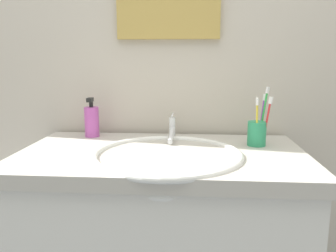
# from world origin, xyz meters

# --- Properties ---
(tiled_wall_back) EXTENTS (2.16, 0.04, 2.40)m
(tiled_wall_back) POSITION_xyz_m (0.00, 0.32, 1.20)
(tiled_wall_back) COLOR beige
(tiled_wall_back) RESTS_ON ground
(sink_basin) EXTENTS (0.49, 0.49, 0.13)m
(sink_basin) POSITION_xyz_m (0.02, -0.05, 0.87)
(sink_basin) COLOR white
(sink_basin) RESTS_ON vanity_counter
(faucet) EXTENTS (0.02, 0.17, 0.09)m
(faucet) POSITION_xyz_m (0.02, 0.18, 0.95)
(faucet) COLOR silver
(faucet) RESTS_ON sink_basin
(toothbrush_cup) EXTENTS (0.07, 0.07, 0.09)m
(toothbrush_cup) POSITION_xyz_m (0.33, 0.10, 0.96)
(toothbrush_cup) COLOR #2D9966
(toothbrush_cup) RESTS_ON vanity_counter
(toothbrush_purple) EXTENTS (0.03, 0.05, 0.18)m
(toothbrush_purple) POSITION_xyz_m (0.35, 0.13, 1.02)
(toothbrush_purple) COLOR purple
(toothbrush_purple) RESTS_ON toothbrush_cup
(toothbrush_yellow) EXTENTS (0.02, 0.05, 0.17)m
(toothbrush_yellow) POSITION_xyz_m (0.32, 0.07, 1.02)
(toothbrush_yellow) COLOR yellow
(toothbrush_yellow) RESTS_ON toothbrush_cup
(toothbrush_red) EXTENTS (0.03, 0.03, 0.17)m
(toothbrush_red) POSITION_xyz_m (0.36, 0.09, 1.02)
(toothbrush_red) COLOR red
(toothbrush_red) RESTS_ON toothbrush_cup
(toothbrush_green) EXTENTS (0.04, 0.04, 0.20)m
(toothbrush_green) POSITION_xyz_m (0.36, 0.12, 1.04)
(toothbrush_green) COLOR green
(toothbrush_green) RESTS_ON toothbrush_cup
(soap_dispenser) EXTENTS (0.06, 0.06, 0.16)m
(soap_dispenser) POSITION_xyz_m (-0.30, 0.20, 0.98)
(soap_dispenser) COLOR #B24CA5
(soap_dispenser) RESTS_ON vanity_counter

